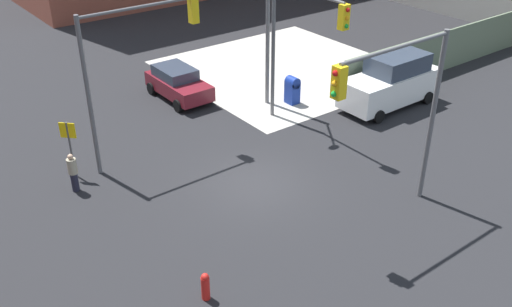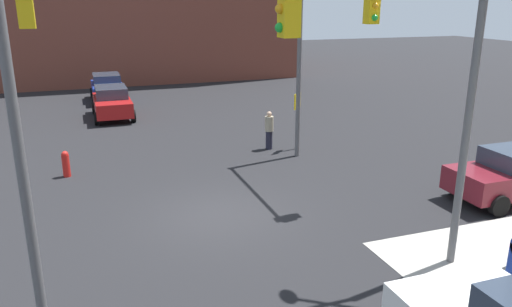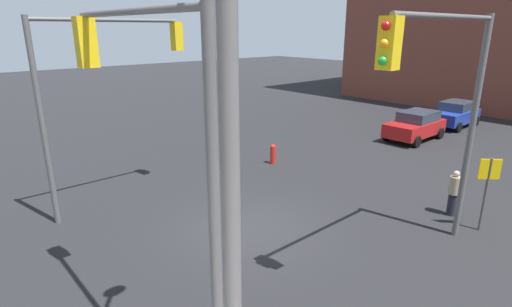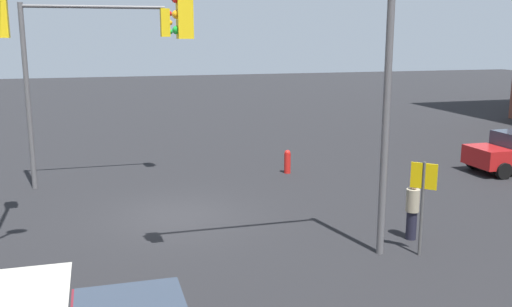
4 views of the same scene
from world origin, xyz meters
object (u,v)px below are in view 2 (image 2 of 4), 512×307
Objects in this scene: fire_hydrant at (66,163)px; coupe_blue at (107,87)px; traffic_signal_nw_corner at (324,43)px; traffic_signal_se_corner at (22,76)px; hatchback_red at (112,102)px; pedestrian_crossing at (269,130)px; traffic_signal_ne_corner at (405,74)px.

coupe_blue is at bearing 170.54° from fire_hydrant.
traffic_signal_nw_corner and traffic_signal_se_corner have the same top height.
traffic_signal_nw_corner is 1.00× the size of traffic_signal_se_corner.
coupe_blue is at bearing -158.99° from traffic_signal_nw_corner.
hatchback_red is at bearing -0.86° from coupe_blue.
hatchback_red is 10.08m from pedestrian_crossing.
fire_hydrant is at bearing -105.81° from traffic_signal_nw_corner.
traffic_signal_ne_corner is at bearing 144.58° from pedestrian_crossing.
hatchback_red and coupe_blue have the same top height.
fire_hydrant is (-2.46, -8.70, -4.13)m from traffic_signal_nw_corner.
traffic_signal_ne_corner is at bearing 11.04° from coupe_blue.
coupe_blue is (-14.08, 2.35, 0.36)m from fire_hydrant.
traffic_signal_se_corner is at bearing -8.79° from hatchback_red.
coupe_blue reaches higher than fire_hydrant.
hatchback_red is at bearing 5.06° from pedestrian_crossing.
traffic_signal_se_corner and traffic_signal_ne_corner have the same top height.
hatchback_red is 1.03× the size of coupe_blue.
traffic_signal_ne_corner is at bearing 74.72° from traffic_signal_se_corner.
coupe_blue is at bearing -168.96° from traffic_signal_ne_corner.
fire_hydrant is 0.23× the size of hatchback_red.
traffic_signal_nw_corner is 9.94m from fire_hydrant.
pedestrian_crossing is at bearing 34.63° from hatchback_red.
fire_hydrant is at bearing -143.83° from traffic_signal_ne_corner.
traffic_signal_ne_corner reaches higher than pedestrian_crossing.
traffic_signal_nw_corner is at bearing 29.08° from hatchback_red.
traffic_signal_nw_corner and traffic_signal_ne_corner have the same top height.
fire_hydrant is 8.05m from pedestrian_crossing.
hatchback_red is at bearing -165.89° from traffic_signal_ne_corner.
fire_hydrant is (-7.52, 0.30, -4.13)m from traffic_signal_se_corner.
traffic_signal_ne_corner reaches higher than hatchback_red.
fire_hydrant is 0.58× the size of pedestrian_crossing.
fire_hydrant is 0.24× the size of coupe_blue.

